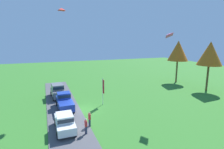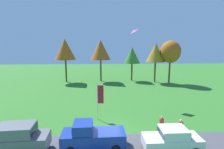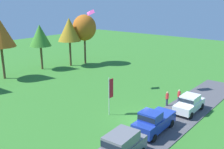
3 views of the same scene
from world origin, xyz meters
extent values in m
plane|color=#337528|center=(0.00, 0.00, 0.00)|extent=(120.00, 120.00, 0.00)
cube|color=#4C4C51|center=(0.00, -2.33, 0.03)|extent=(36.00, 4.40, 0.06)
cube|color=slate|center=(-6.78, -2.63, 1.92)|extent=(2.71, 1.93, 0.84)
cube|color=#19232D|center=(-6.78, -2.63, 1.92)|extent=(2.76, 1.90, 0.46)
cylinder|color=black|center=(-5.28, -1.62, 0.40)|extent=(0.69, 0.29, 0.68)
cube|color=#1E389E|center=(-1.09, -2.10, 0.90)|extent=(5.05, 2.04, 1.00)
cube|color=#1E389E|center=(-1.89, -2.13, 1.80)|extent=(1.55, 1.80, 0.80)
cube|color=#19232D|center=(-1.89, -2.13, 1.80)|extent=(1.58, 1.77, 0.44)
cylinder|color=black|center=(-2.76, -3.05, 0.40)|extent=(0.69, 0.26, 0.68)
cylinder|color=black|center=(-2.81, -1.25, 0.40)|extent=(0.69, 0.26, 0.68)
cylinder|color=black|center=(0.64, -2.96, 0.40)|extent=(0.69, 0.26, 0.68)
cylinder|color=black|center=(0.59, -1.15, 0.40)|extent=(0.69, 0.26, 0.68)
cube|color=white|center=(4.97, -2.79, 0.80)|extent=(4.41, 1.83, 0.80)
cube|color=white|center=(5.07, -2.79, 1.55)|extent=(2.01, 1.65, 0.70)
cube|color=#19232D|center=(5.07, -2.79, 1.55)|extent=(2.05, 1.62, 0.38)
cylinder|color=black|center=(3.48, -3.65, 0.40)|extent=(0.68, 0.24, 0.68)
cylinder|color=black|center=(3.46, -1.94, 0.40)|extent=(0.68, 0.24, 0.68)
cylinder|color=black|center=(6.47, -3.63, 0.40)|extent=(0.68, 0.24, 0.68)
cylinder|color=black|center=(6.46, -1.92, 0.40)|extent=(0.68, 0.24, 0.68)
cylinder|color=#2D334C|center=(6.52, -0.87, 0.44)|extent=(0.24, 0.24, 0.88)
cube|color=red|center=(6.52, -0.87, 1.18)|extent=(0.36, 0.22, 0.60)
sphere|color=beige|center=(6.52, -0.87, 1.60)|extent=(0.22, 0.22, 0.22)
cylinder|color=#2D334C|center=(5.06, -0.13, 0.44)|extent=(0.24, 0.24, 0.88)
cube|color=red|center=(5.06, -0.13, 1.18)|extent=(0.36, 0.22, 0.60)
sphere|color=tan|center=(5.06, -0.13, 1.60)|extent=(0.22, 0.22, 0.22)
cylinder|color=brown|center=(-0.90, 24.33, 2.45)|extent=(0.36, 0.36, 4.91)
cylinder|color=brown|center=(6.24, 24.57, 2.02)|extent=(0.36, 0.36, 4.04)
cone|color=#387F28|center=(6.24, 24.57, 5.86)|extent=(3.64, 3.64, 3.64)
cylinder|color=brown|center=(11.06, 22.57, 2.27)|extent=(0.36, 0.36, 4.53)
cone|color=olive|center=(11.06, 22.57, 6.57)|extent=(4.08, 4.08, 4.08)
cylinder|color=brown|center=(14.00, 21.74, 2.39)|extent=(0.36, 0.36, 4.78)
ellipsoid|color=#B25B19|center=(14.00, 21.74, 6.72)|extent=(4.30, 4.30, 4.73)
cylinder|color=silver|center=(-0.94, 3.40, 2.03)|extent=(0.08, 0.08, 4.07)
cube|color=red|center=(-0.59, 3.40, 2.85)|extent=(0.64, 0.04, 2.03)
pyramid|color=#EA4C9E|center=(4.12, 10.68, 10.16)|extent=(1.16, 1.00, 0.75)
camera|label=1|loc=(22.75, -4.34, 9.39)|focal=28.00mm
camera|label=2|loc=(-0.24, -15.02, 8.18)|focal=28.00mm
camera|label=3|loc=(-20.29, -12.81, 11.60)|focal=42.00mm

